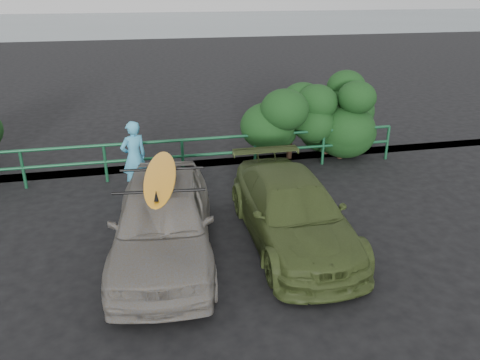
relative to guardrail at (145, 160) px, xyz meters
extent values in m
plane|color=black|center=(0.00, -5.00, -0.52)|extent=(80.00, 80.00, 0.00)
plane|color=slate|center=(0.00, 55.00, -0.52)|extent=(200.00, 200.00, 0.00)
imported|color=slate|center=(0.24, -3.98, 0.25)|extent=(2.31, 4.70, 1.54)
imported|color=#3A4920|center=(2.76, -3.95, 0.13)|extent=(1.87, 4.52, 1.31)
imported|color=#46A9D3|center=(-0.25, -0.80, 0.38)|extent=(0.78, 0.67, 1.81)
ellipsoid|color=#FFA01A|center=(0.24, -3.98, 1.11)|extent=(0.85, 2.73, 0.08)
camera|label=1|loc=(-0.04, -11.81, 4.28)|focal=35.00mm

